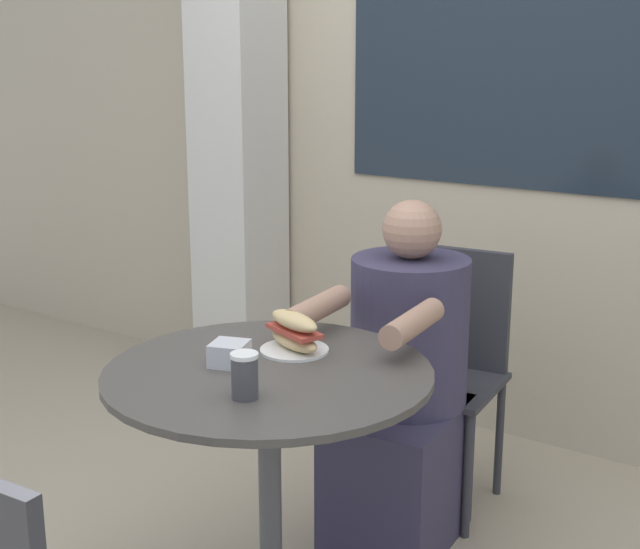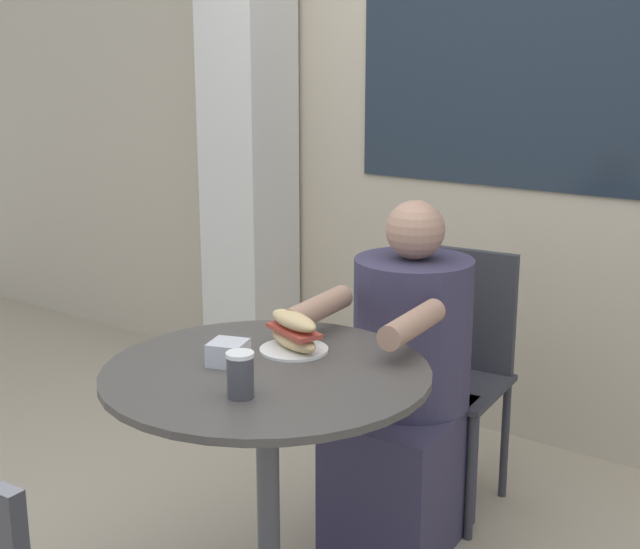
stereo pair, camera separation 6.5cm
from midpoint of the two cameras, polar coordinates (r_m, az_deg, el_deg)
name	(u,v)px [view 2 (the right image)]	position (r m, az deg, el deg)	size (l,w,h in m)	color
storefront_wall	(537,84)	(3.49, 14.24, 11.74)	(8.00, 0.09, 2.80)	#B7A88E
lattice_pillar	(248,126)	(3.98, -4.15, 9.45)	(0.32, 0.32, 2.40)	beige
cafe_table	(267,439)	(2.34, -2.59, -10.48)	(0.84, 0.84, 0.75)	#47423D
diner_chair	(456,354)	(3.08, 9.28, -5.03)	(0.42, 0.42, 0.87)	#333338
seated_diner	(405,401)	(2.81, 6.14, -8.08)	(0.42, 0.67, 1.09)	#38334C
sandwich_on_plate	(294,334)	(2.37, -0.91, -3.83)	(0.20, 0.18, 0.11)	white
drink_cup	(240,375)	(2.07, -4.23, -6.42)	(0.07, 0.07, 0.11)	#424247
napkin_box	(228,353)	(2.29, -5.10, -5.02)	(0.11, 0.11, 0.06)	silver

